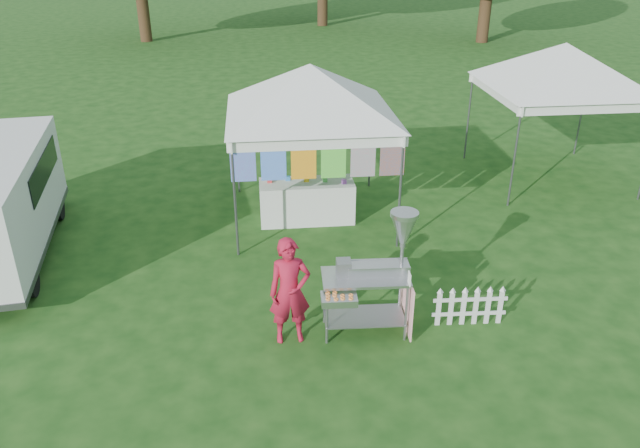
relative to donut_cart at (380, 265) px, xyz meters
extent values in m
plane|color=#163F12|center=(-0.58, 0.41, -1.08)|extent=(120.00, 120.00, 0.00)
cylinder|color=#59595E|center=(-2.00, 2.49, -0.03)|extent=(0.04, 0.04, 2.10)
cylinder|color=#59595E|center=(0.84, 2.49, -0.03)|extent=(0.04, 0.04, 2.10)
cylinder|color=#59595E|center=(-2.00, 5.33, -0.03)|extent=(0.04, 0.04, 2.10)
cylinder|color=#59595E|center=(0.84, 5.33, -0.03)|extent=(0.04, 0.04, 2.10)
cube|color=white|center=(-0.58, 2.49, 0.92)|extent=(3.00, 0.03, 0.22)
cube|color=white|center=(-0.58, 5.33, 0.92)|extent=(3.00, 0.03, 0.22)
pyramid|color=white|center=(-0.58, 3.91, 1.92)|extent=(4.24, 4.24, 0.90)
cylinder|color=#59595E|center=(-0.58, 2.49, 1.00)|extent=(3.00, 0.03, 0.03)
cube|color=purple|center=(-1.83, 2.49, 0.65)|extent=(0.42, 0.01, 0.70)
cube|color=blue|center=(-1.33, 2.49, 0.65)|extent=(0.42, 0.01, 0.70)
cube|color=orange|center=(-0.83, 2.49, 0.65)|extent=(0.42, 0.01, 0.70)
cube|color=green|center=(-0.33, 2.49, 0.65)|extent=(0.42, 0.01, 0.70)
cube|color=#34C4AC|center=(0.17, 2.49, 0.65)|extent=(0.42, 0.01, 0.70)
cube|color=#DD4F0B|center=(0.67, 2.49, 0.65)|extent=(0.42, 0.01, 0.70)
cylinder|color=#59595E|center=(3.50, 3.99, -0.03)|extent=(0.04, 0.04, 2.10)
cylinder|color=#59595E|center=(3.50, 6.83, -0.03)|extent=(0.04, 0.04, 2.10)
cylinder|color=#59595E|center=(6.34, 6.83, -0.03)|extent=(0.04, 0.04, 2.10)
cube|color=white|center=(4.92, 3.99, 0.92)|extent=(3.00, 0.03, 0.22)
cube|color=white|center=(4.92, 6.83, 0.92)|extent=(3.00, 0.03, 0.22)
pyramid|color=white|center=(4.92, 5.41, 1.92)|extent=(4.24, 4.24, 0.90)
cylinder|color=#59595E|center=(4.92, 3.99, 1.00)|extent=(3.00, 0.03, 0.03)
cylinder|color=#3B1F15|center=(9.42, 22.41, 0.68)|extent=(0.56, 0.56, 3.52)
cylinder|color=gray|center=(-0.75, -0.21, -0.63)|extent=(0.04, 0.04, 0.90)
cylinder|color=gray|center=(0.34, -0.26, -0.63)|extent=(0.04, 0.04, 0.90)
cylinder|color=gray|center=(-0.73, 0.29, -0.63)|extent=(0.04, 0.04, 0.90)
cylinder|color=gray|center=(0.36, 0.24, -0.63)|extent=(0.04, 0.04, 0.90)
cube|color=gray|center=(-0.19, 0.02, -0.83)|extent=(1.16, 0.62, 0.01)
cube|color=#B7B7BC|center=(-0.19, 0.02, -0.19)|extent=(1.22, 0.65, 0.04)
cube|color=#B7B7BC|center=(-0.01, 0.06, -0.09)|extent=(0.86, 0.29, 0.15)
cube|color=gray|center=(-0.49, 0.08, -0.06)|extent=(0.21, 0.23, 0.22)
cylinder|color=gray|center=(0.30, 0.04, 0.26)|extent=(0.05, 0.05, 0.90)
cone|color=#B7B7BC|center=(0.30, 0.04, 0.51)|extent=(0.37, 0.37, 0.40)
cylinder|color=#B7B7BC|center=(0.30, 0.04, 0.73)|extent=(0.39, 0.39, 0.06)
cube|color=#B7B7BC|center=(-0.61, -0.34, -0.29)|extent=(0.49, 0.32, 0.10)
cube|color=#FFABB0|center=(0.41, -0.01, -0.63)|extent=(0.05, 0.75, 0.81)
cube|color=white|center=(0.34, -0.29, -0.07)|extent=(0.02, 0.14, 0.18)
imported|color=#AF1530|center=(-1.24, -0.06, -0.30)|extent=(0.60, 0.42, 1.56)
cube|color=silver|center=(-6.35, 4.72, -0.38)|extent=(1.74, 0.80, 0.79)
cube|color=black|center=(-5.31, 3.46, 0.29)|extent=(0.29, 2.42, 0.49)
cube|color=black|center=(-6.38, 5.05, 0.29)|extent=(1.50, 0.19, 0.49)
cylinder|color=black|center=(-5.21, 1.51, -0.78)|extent=(0.26, 0.62, 0.60)
cylinder|color=black|center=(-5.52, 4.32, -0.78)|extent=(0.26, 0.62, 0.60)
cube|color=silver|center=(0.89, 0.04, -0.80)|extent=(0.07, 0.02, 0.56)
cube|color=silver|center=(1.07, 0.03, -0.80)|extent=(0.07, 0.02, 0.56)
cube|color=silver|center=(1.25, 0.02, -0.80)|extent=(0.07, 0.02, 0.56)
cube|color=silver|center=(1.43, 0.01, -0.80)|extent=(0.07, 0.02, 0.56)
cube|color=silver|center=(1.61, 0.00, -0.80)|extent=(0.07, 0.02, 0.56)
cube|color=silver|center=(1.79, -0.01, -0.80)|extent=(0.07, 0.02, 0.56)
cube|color=silver|center=(1.34, 0.02, -0.90)|extent=(1.08, 0.08, 0.05)
cube|color=silver|center=(1.34, 0.02, -0.66)|extent=(1.08, 0.08, 0.05)
cube|color=white|center=(-0.67, 3.76, -0.68)|extent=(1.80, 0.70, 0.80)
camera|label=1|loc=(-1.61, -7.22, 4.22)|focal=35.00mm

